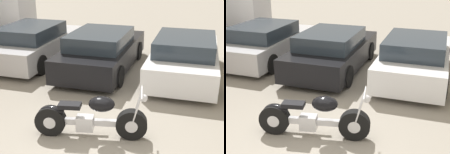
{
  "view_description": "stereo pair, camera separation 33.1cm",
  "coord_description": "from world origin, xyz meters",
  "views": [
    {
      "loc": [
        1.79,
        -4.73,
        3.39
      ],
      "look_at": [
        -0.04,
        1.61,
        0.85
      ],
      "focal_mm": 50.0,
      "sensor_mm": 36.0,
      "label": 1
    },
    {
      "loc": [
        2.1,
        -4.64,
        3.39
      ],
      "look_at": [
        -0.04,
        1.61,
        0.85
      ],
      "focal_mm": 50.0,
      "sensor_mm": 36.0,
      "label": 2
    }
  ],
  "objects": [
    {
      "name": "motorcycle",
      "position": [
        -0.16,
        0.41,
        0.41
      ],
      "size": [
        2.25,
        0.8,
        1.02
      ],
      "color": "black",
      "rests_on": "ground_plane"
    },
    {
      "name": "parked_car_black",
      "position": [
        -1.14,
        4.33,
        0.61
      ],
      "size": [
        1.94,
        4.27,
        1.28
      ],
      "color": "black",
      "rests_on": "ground_plane"
    },
    {
      "name": "parked_car_white",
      "position": [
        1.4,
        4.41,
        0.61
      ],
      "size": [
        1.94,
        4.27,
        1.28
      ],
      "color": "white",
      "rests_on": "ground_plane"
    },
    {
      "name": "parked_car_silver",
      "position": [
        -3.69,
        4.6,
        0.61
      ],
      "size": [
        1.94,
        4.27,
        1.28
      ],
      "color": "#BCBCC1",
      "rests_on": "ground_plane"
    },
    {
      "name": "ground_plane",
      "position": [
        0.0,
        0.0,
        0.0
      ],
      "size": [
        60.0,
        60.0,
        0.0
      ],
      "primitive_type": "plane",
      "color": "gray"
    }
  ]
}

